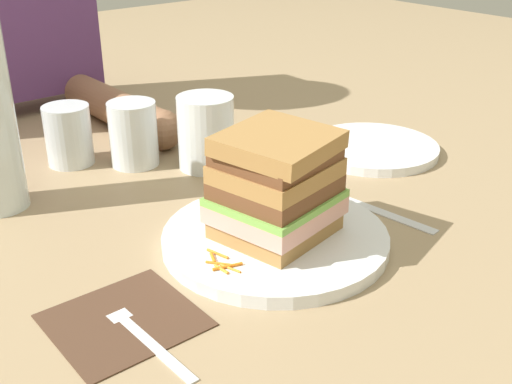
% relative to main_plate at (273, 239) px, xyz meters
% --- Properties ---
extents(ground_plane, '(3.00, 3.00, 0.00)m').
position_rel_main_plate_xyz_m(ground_plane, '(0.00, 0.02, -0.01)').
color(ground_plane, '#9E8460').
extents(main_plate, '(0.25, 0.25, 0.01)m').
position_rel_main_plate_xyz_m(main_plate, '(0.00, 0.00, 0.00)').
color(main_plate, white).
rests_on(main_plate, ground_plane).
extents(sandwich, '(0.14, 0.13, 0.12)m').
position_rel_main_plate_xyz_m(sandwich, '(0.00, -0.00, 0.07)').
color(sandwich, '#A87A42').
rests_on(sandwich, main_plate).
extents(carrot_shred_0, '(0.01, 0.03, 0.00)m').
position_rel_main_plate_xyz_m(carrot_shred_0, '(-0.08, -0.03, 0.01)').
color(carrot_shred_0, orange).
rests_on(carrot_shred_0, main_plate).
extents(carrot_shred_1, '(0.03, 0.01, 0.00)m').
position_rel_main_plate_xyz_m(carrot_shred_1, '(-0.08, -0.02, 0.01)').
color(carrot_shred_1, orange).
rests_on(carrot_shred_1, main_plate).
extents(carrot_shred_2, '(0.01, 0.02, 0.00)m').
position_rel_main_plate_xyz_m(carrot_shred_2, '(-0.08, -0.00, 0.01)').
color(carrot_shred_2, orange).
rests_on(carrot_shred_2, main_plate).
extents(carrot_shred_3, '(0.00, 0.02, 0.00)m').
position_rel_main_plate_xyz_m(carrot_shred_3, '(-0.09, -0.02, 0.01)').
color(carrot_shred_3, orange).
rests_on(carrot_shred_3, main_plate).
extents(carrot_shred_4, '(0.01, 0.03, 0.00)m').
position_rel_main_plate_xyz_m(carrot_shred_4, '(-0.08, 0.00, 0.01)').
color(carrot_shred_4, orange).
rests_on(carrot_shred_4, main_plate).
extents(carrot_shred_5, '(0.02, 0.02, 0.00)m').
position_rel_main_plate_xyz_m(carrot_shred_5, '(-0.09, -0.01, 0.01)').
color(carrot_shred_5, orange).
rests_on(carrot_shred_5, main_plate).
extents(carrot_shred_6, '(0.01, 0.03, 0.00)m').
position_rel_main_plate_xyz_m(carrot_shred_6, '(0.08, 0.02, 0.01)').
color(carrot_shred_6, orange).
rests_on(carrot_shred_6, main_plate).
extents(carrot_shred_7, '(0.02, 0.01, 0.00)m').
position_rel_main_plate_xyz_m(carrot_shred_7, '(0.10, 0.02, 0.01)').
color(carrot_shred_7, orange).
rests_on(carrot_shred_7, main_plate).
extents(carrot_shred_8, '(0.02, 0.01, 0.00)m').
position_rel_main_plate_xyz_m(carrot_shred_8, '(0.08, 0.01, 0.01)').
color(carrot_shred_8, orange).
rests_on(carrot_shred_8, main_plate).
extents(carrot_shred_9, '(0.02, 0.02, 0.00)m').
position_rel_main_plate_xyz_m(carrot_shred_9, '(0.09, 0.03, 0.01)').
color(carrot_shred_9, orange).
rests_on(carrot_shred_9, main_plate).
extents(carrot_shred_10, '(0.01, 0.03, 0.00)m').
position_rel_main_plate_xyz_m(carrot_shred_10, '(0.10, 0.02, 0.01)').
color(carrot_shred_10, orange).
rests_on(carrot_shred_10, main_plate).
extents(carrot_shred_11, '(0.02, 0.02, 0.00)m').
position_rel_main_plate_xyz_m(carrot_shred_11, '(0.10, 0.00, 0.01)').
color(carrot_shred_11, orange).
rests_on(carrot_shred_11, main_plate).
extents(napkin_dark, '(0.13, 0.12, 0.00)m').
position_rel_main_plate_xyz_m(napkin_dark, '(-0.20, -0.02, -0.01)').
color(napkin_dark, '#4C3323').
rests_on(napkin_dark, ground_plane).
extents(fork, '(0.02, 0.17, 0.00)m').
position_rel_main_plate_xyz_m(fork, '(-0.20, -0.04, -0.00)').
color(fork, silver).
rests_on(fork, napkin_dark).
extents(knife, '(0.04, 0.20, 0.00)m').
position_rel_main_plate_xyz_m(knife, '(0.15, -0.01, -0.01)').
color(knife, silver).
rests_on(knife, ground_plane).
extents(juice_glass, '(0.08, 0.08, 0.10)m').
position_rel_main_plate_xyz_m(juice_glass, '(0.08, 0.23, 0.04)').
color(juice_glass, white).
rests_on(juice_glass, ground_plane).
extents(empty_tumbler_0, '(0.07, 0.07, 0.09)m').
position_rel_main_plate_xyz_m(empty_tumbler_0, '(0.01, 0.31, 0.04)').
color(empty_tumbler_0, silver).
rests_on(empty_tumbler_0, ground_plane).
extents(empty_tumbler_1, '(0.07, 0.07, 0.09)m').
position_rel_main_plate_xyz_m(empty_tumbler_1, '(-0.07, 0.37, 0.04)').
color(empty_tumbler_1, silver).
rests_on(empty_tumbler_1, ground_plane).
extents(side_plate, '(0.20, 0.20, 0.01)m').
position_rel_main_plate_xyz_m(side_plate, '(0.30, 0.12, -0.00)').
color(side_plate, white).
rests_on(side_plate, ground_plane).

